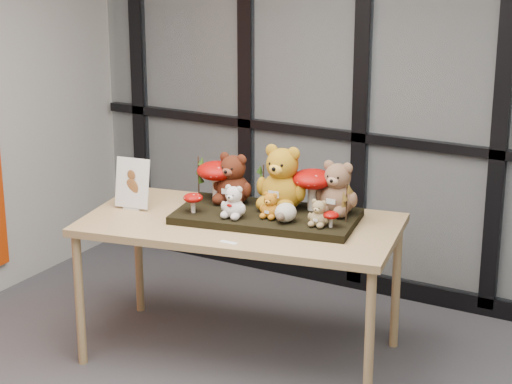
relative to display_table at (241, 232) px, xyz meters
The scene contains 22 objects.
room_shell 1.67m from the display_table, 63.08° to the right, with size 5.00×5.00×5.00m.
glass_partition 1.54m from the display_table, 63.09° to the left, with size 4.90×0.06×2.78m.
display_table is the anchor object (origin of this frame).
diorama_tray 0.17m from the display_table, 37.62° to the left, with size 0.99×0.50×0.04m, color black.
bear_pooh_yellow 0.40m from the display_table, 52.85° to the left, with size 0.30×0.27×0.40m, color #B37F16, non-canonical shape.
bear_brown_medium 0.34m from the display_table, 131.51° to the left, with size 0.24×0.22×0.32m, color #471B0E, non-canonical shape.
bear_tan_back 0.60m from the display_table, 31.01° to the left, with size 0.25×0.22×0.32m, color #845E43, non-canonical shape.
bear_small_yellow 0.26m from the display_table, ahead, with size 0.12×0.11×0.16m, color #C47115, non-canonical shape.
bear_white_bow 0.22m from the display_table, 90.50° to the right, with size 0.15×0.14×0.20m, color white, non-canonical shape.
bear_beige_small 0.50m from the display_table, ahead, with size 0.12×0.11×0.16m, color #A28959, non-canonical shape.
plush_cream_hedgehog 0.33m from the display_table, ahead, with size 0.09×0.08×0.12m, color beige, non-canonical shape.
mushroom_back_left 0.37m from the display_table, 148.96° to the left, with size 0.23×0.23×0.25m, color #910704, non-canonical shape.
mushroom_back_right 0.47m from the display_table, 39.13° to the left, with size 0.23×0.23×0.26m, color #910704, non-canonical shape.
mushroom_front_left 0.31m from the display_table, 155.69° to the right, with size 0.11×0.11×0.12m, color #910704, non-canonical shape.
mushroom_front_right 0.55m from the display_table, ahead, with size 0.09×0.09×0.10m, color #910704, non-canonical shape.
sprig_green_far_left 0.44m from the display_table, 159.99° to the left, with size 0.05×0.05×0.25m, color black, non-canonical shape.
sprig_green_mid_left 0.38m from the display_table, 133.80° to the left, with size 0.05×0.05×0.26m, color black, non-canonical shape.
sprig_dry_far_right 0.63m from the display_table, 28.61° to the left, with size 0.05×0.05×0.29m, color brown, non-canonical shape.
sprig_dry_mid_right 0.62m from the display_table, 15.29° to the left, with size 0.05×0.05×0.21m, color brown, non-canonical shape.
sprig_green_centre 0.34m from the display_table, 90.40° to the left, with size 0.05×0.05×0.22m, color black, non-canonical shape.
sign_holder 0.69m from the display_table, behind, with size 0.21×0.09×0.29m.
label_card 0.36m from the display_table, 70.07° to the right, with size 0.10×0.03×0.00m, color white.
Camera 1 is at (1.81, -2.94, 2.45)m, focal length 65.00 mm.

